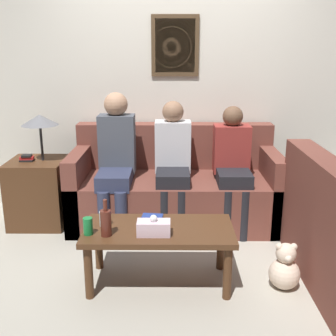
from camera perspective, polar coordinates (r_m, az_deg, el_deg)
The scene contains 14 objects.
ground_plane at distance 3.83m, azimuth 0.96°, elevation -10.05°, with size 16.00×16.00×0.00m, color #ADA899.
wall_back at distance 4.46m, azimuth 0.94°, elevation 11.11°, with size 9.00×0.08×2.60m.
couch_main at distance 4.20m, azimuth 0.93°, elevation -2.85°, with size 2.00×0.89×0.93m.
coffee_table at distance 3.08m, azimuth -1.27°, elevation -9.20°, with size 1.08×0.53×0.44m.
side_table_with_lamp at distance 4.29m, azimuth -17.07°, elevation -2.57°, with size 0.52×0.52×1.08m.
wine_bottle at distance 2.93m, azimuth -8.41°, elevation -7.26°, with size 0.08×0.08×0.26m.
drinking_glass at distance 3.11m, azimuth -8.62°, elevation -6.80°, with size 0.07×0.07×0.11m.
book_stack at distance 3.18m, azimuth -2.13°, elevation -6.76°, with size 0.16×0.11×0.04m.
soda_can at distance 2.98m, azimuth -10.78°, elevation -7.75°, with size 0.07×0.07×0.12m.
tissue_box at distance 2.93m, azimuth -1.95°, elevation -8.05°, with size 0.23×0.12×0.15m.
person_left at distance 3.97m, azimuth -7.07°, elevation 1.62°, with size 0.34×0.63×1.29m.
person_middle at distance 3.97m, azimuth 0.66°, elevation 1.08°, with size 0.34×0.61×1.20m.
person_right at distance 3.99m, azimuth 8.75°, elevation 0.67°, with size 0.34×0.58×1.16m.
teddy_bear at distance 3.22m, azimuth 15.53°, elevation -13.02°, with size 0.23×0.23×0.35m.
Camera 1 is at (-0.03, -3.44, 1.69)m, focal length 45.00 mm.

